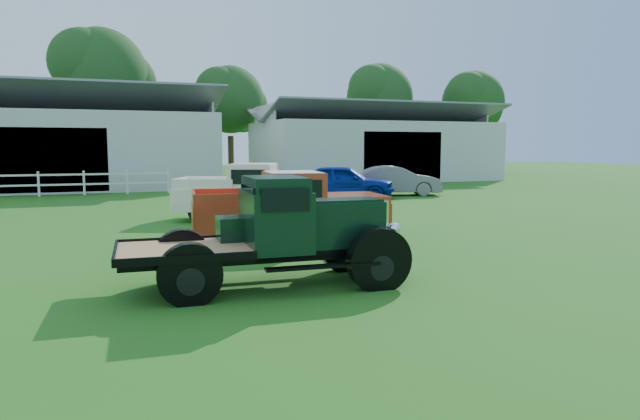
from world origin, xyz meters
name	(u,v)px	position (x,y,z in m)	size (l,w,h in m)	color
ground	(332,271)	(0.00, 0.00, 0.00)	(120.00, 120.00, 0.00)	#28691C
shed_left	(48,139)	(-7.00, 26.00, 2.80)	(18.80, 10.20, 5.60)	silver
shed_right	(373,143)	(14.00, 27.00, 2.60)	(16.80, 9.20, 5.20)	silver
fence_rail	(15,184)	(-8.00, 20.00, 0.60)	(14.20, 0.16, 1.20)	white
tree_b	(102,98)	(-4.00, 34.00, 5.75)	(6.90, 6.90, 11.50)	#1E4D19
tree_c	(230,118)	(5.00, 33.00, 4.50)	(5.40, 5.40, 9.00)	#1E4D19
tree_d	(379,115)	(18.00, 34.00, 5.00)	(6.00, 6.00, 10.00)	#1E4D19
tree_e	(473,119)	(26.00, 32.00, 4.75)	(5.70, 5.70, 9.50)	#1E4D19
vintage_flatbed	(270,232)	(-1.44, -0.74, 0.94)	(4.76, 1.89, 1.89)	black
red_pickup	(289,207)	(0.21, 3.36, 0.90)	(4.91, 1.89, 1.79)	#B7381D
white_pickup	(251,193)	(0.34, 7.93, 0.90)	(4.90, 1.90, 1.80)	white
misc_car_blue	(344,182)	(6.14, 13.84, 0.77)	(1.83, 4.55, 1.55)	navy
misc_car_grey	(395,181)	(9.19, 14.58, 0.71)	(1.51, 4.33, 1.43)	slate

